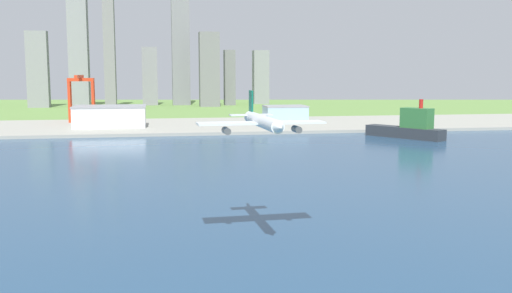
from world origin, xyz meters
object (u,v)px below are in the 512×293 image
airplane_landing (262,122)px  warehouse_annex (285,112)px  warehouse_main (110,116)px  port_crane_red (81,89)px  container_barge (409,127)px

airplane_landing → warehouse_annex: bearing=76.4°
warehouse_main → port_crane_red: bearing=120.3°
warehouse_main → warehouse_annex: bearing=17.5°
container_barge → warehouse_main: (-213.35, 100.96, 3.17)m
warehouse_main → warehouse_annex: 165.12m
warehouse_annex → container_barge: bearing=-69.6°
warehouse_main → container_barge: bearing=-25.3°
port_crane_red → warehouse_main: (28.07, -48.05, -21.28)m
airplane_landing → container_barge: airplane_landing is taller
airplane_landing → warehouse_main: size_ratio=0.64×
port_crane_red → warehouse_annex: (185.55, 1.52, -23.33)m
port_crane_red → warehouse_main: port_crane_red is taller
container_barge → warehouse_main: size_ratio=0.99×
airplane_landing → warehouse_annex: (92.89, 383.42, -24.39)m
port_crane_red → warehouse_main: 59.58m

